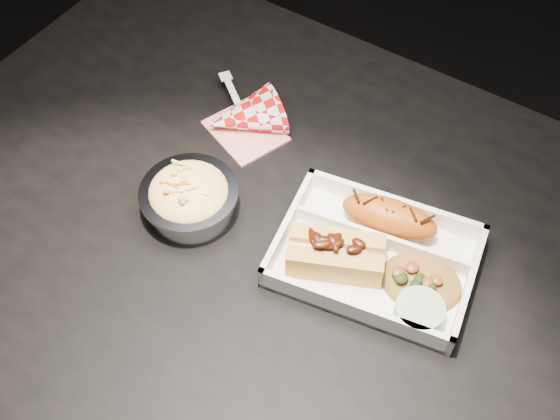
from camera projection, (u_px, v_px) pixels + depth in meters
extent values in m
cube|color=black|center=(301.00, 247.00, 0.95)|extent=(1.20, 0.80, 0.03)
cylinder|color=black|center=(175.00, 121.00, 1.60)|extent=(0.05, 0.05, 0.72)
cube|color=white|center=(374.00, 262.00, 0.91)|extent=(0.28, 0.22, 0.01)
cube|color=white|center=(395.00, 207.00, 0.95)|extent=(0.25, 0.05, 0.04)
cube|color=white|center=(353.00, 311.00, 0.85)|extent=(0.25, 0.05, 0.04)
cube|color=white|center=(288.00, 226.00, 0.93)|extent=(0.04, 0.18, 0.04)
cube|color=white|center=(467.00, 288.00, 0.87)|extent=(0.04, 0.18, 0.04)
cube|color=white|center=(381.00, 242.00, 0.91)|extent=(0.23, 0.05, 0.03)
ellipsoid|color=#B44E12|center=(389.00, 217.00, 0.92)|extent=(0.14, 0.07, 0.05)
cube|color=gold|center=(334.00, 267.00, 0.88)|extent=(0.12, 0.07, 0.04)
cube|color=gold|center=(337.00, 245.00, 0.90)|extent=(0.12, 0.07, 0.04)
cylinder|color=brown|center=(336.00, 252.00, 0.88)|extent=(0.12, 0.07, 0.03)
ellipsoid|color=olive|center=(422.00, 277.00, 0.87)|extent=(0.12, 0.10, 0.03)
cylinder|color=#A0BB8D|center=(419.00, 313.00, 0.85)|extent=(0.06, 0.06, 0.03)
cylinder|color=silver|center=(190.00, 202.00, 0.95)|extent=(0.12, 0.12, 0.04)
cylinder|color=silver|center=(189.00, 192.00, 0.93)|extent=(0.13, 0.13, 0.01)
ellipsoid|color=#F5F1AD|center=(189.00, 192.00, 0.93)|extent=(0.11, 0.11, 0.04)
cube|color=red|center=(246.00, 131.00, 1.05)|extent=(0.13, 0.12, 0.00)
cone|color=red|center=(243.00, 117.00, 1.05)|extent=(0.15, 0.15, 0.10)
cube|color=white|center=(232.00, 91.00, 1.08)|extent=(0.05, 0.04, 0.00)
cube|color=white|center=(225.00, 76.00, 1.10)|extent=(0.03, 0.03, 0.00)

